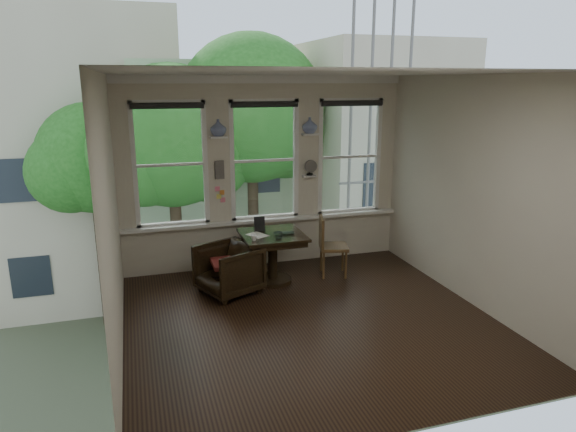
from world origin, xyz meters
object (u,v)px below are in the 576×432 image
object	(u,v)px
armchair_left	(229,269)
side_chair_right	(334,246)
laptop	(284,234)
table	(273,258)
mug	(254,238)

from	to	relation	value
armchair_left	side_chair_right	bearing A→B (deg)	74.41
armchair_left	laptop	bearing A→B (deg)	73.71
armchair_left	side_chair_right	world-z (taller)	side_chair_right
table	armchair_left	xyz separation A→B (m)	(-0.70, -0.22, -0.02)
table	side_chair_right	xyz separation A→B (m)	(0.97, 0.01, 0.09)
laptop	mug	bearing A→B (deg)	-158.00
armchair_left	mug	xyz separation A→B (m)	(0.37, -0.02, 0.44)
side_chair_right	laptop	world-z (taller)	side_chair_right
table	mug	world-z (taller)	mug
table	side_chair_right	bearing A→B (deg)	0.81
side_chair_right	mug	distance (m)	1.38
mug	armchair_left	bearing A→B (deg)	176.30
armchair_left	side_chair_right	size ratio (longest dim) A/B	0.84
table	laptop	size ratio (longest dim) A/B	2.97
side_chair_right	mug	size ratio (longest dim) A/B	9.96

